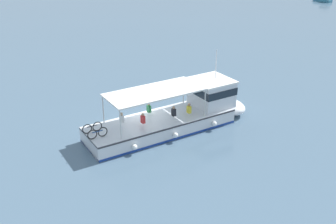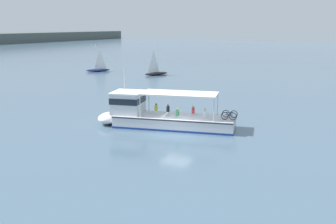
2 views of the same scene
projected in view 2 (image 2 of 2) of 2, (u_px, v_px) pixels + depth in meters
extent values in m
plane|color=slate|center=(176.00, 133.00, 33.21)|extent=(400.00, 400.00, 0.00)
cube|color=silver|center=(174.00, 122.00, 34.97)|extent=(5.69, 11.25, 1.10)
ellipsoid|color=silver|center=(110.00, 118.00, 36.42)|extent=(3.38, 2.84, 1.01)
cube|color=navy|center=(174.00, 126.00, 35.07)|extent=(5.73, 11.26, 0.16)
cube|color=#2D2D33|center=(174.00, 116.00, 34.87)|extent=(5.75, 11.27, 0.10)
cube|color=silver|center=(128.00, 103.00, 35.67)|extent=(3.26, 3.17, 1.90)
cube|color=#19232D|center=(128.00, 99.00, 35.60)|extent=(3.33, 3.23, 0.56)
cube|color=white|center=(128.00, 92.00, 35.45)|extent=(3.46, 3.37, 0.12)
cube|color=white|center=(179.00, 93.00, 34.30)|extent=(4.46, 7.21, 0.10)
cylinder|color=silver|center=(140.00, 106.00, 34.00)|extent=(0.08, 0.08, 2.00)
cylinder|color=silver|center=(149.00, 100.00, 36.58)|extent=(0.08, 0.08, 2.00)
cylinder|color=silver|center=(214.00, 110.00, 32.48)|extent=(0.08, 0.08, 2.00)
cylinder|color=silver|center=(218.00, 104.00, 35.06)|extent=(0.08, 0.08, 2.00)
cylinder|color=silver|center=(124.00, 79.00, 35.27)|extent=(0.06, 0.06, 2.20)
sphere|color=white|center=(144.00, 116.00, 37.47)|extent=(0.36, 0.36, 0.36)
sphere|color=white|center=(178.00, 118.00, 36.70)|extent=(0.36, 0.36, 0.36)
sphere|color=white|center=(210.00, 119.00, 35.97)|extent=(0.36, 0.36, 0.36)
torus|color=black|center=(225.00, 116.00, 33.29)|extent=(0.22, 0.66, 0.66)
torus|color=black|center=(233.00, 116.00, 33.13)|extent=(0.22, 0.66, 0.66)
cylinder|color=#232328|center=(229.00, 115.00, 33.18)|extent=(0.23, 0.69, 0.06)
torus|color=black|center=(226.00, 114.00, 34.14)|extent=(0.22, 0.66, 0.66)
torus|color=black|center=(234.00, 114.00, 33.98)|extent=(0.22, 0.66, 0.66)
cylinder|color=#1E478C|center=(230.00, 113.00, 34.04)|extent=(0.23, 0.69, 0.06)
cube|color=white|center=(205.00, 113.00, 33.72)|extent=(0.36, 0.29, 0.52)
sphere|color=beige|center=(205.00, 109.00, 33.64)|extent=(0.20, 0.20, 0.20)
cube|color=red|center=(193.00, 111.00, 34.76)|extent=(0.36, 0.29, 0.52)
sphere|color=tan|center=(193.00, 107.00, 34.68)|extent=(0.20, 0.20, 0.20)
cube|color=#338C4C|center=(177.00, 113.00, 33.81)|extent=(0.36, 0.29, 0.52)
sphere|color=tan|center=(177.00, 109.00, 33.73)|extent=(0.20, 0.20, 0.20)
cube|color=black|center=(168.00, 109.00, 35.44)|extent=(0.36, 0.29, 0.52)
sphere|color=tan|center=(168.00, 105.00, 35.36)|extent=(0.20, 0.20, 0.20)
cube|color=yellow|center=(156.00, 108.00, 35.87)|extent=(0.36, 0.29, 0.52)
sphere|color=#9E7051|center=(156.00, 104.00, 35.78)|extent=(0.20, 0.20, 0.20)
ellipsoid|color=#232328|center=(156.00, 74.00, 71.58)|extent=(4.88, 3.53, 0.60)
cylinder|color=silver|center=(157.00, 59.00, 71.15)|extent=(0.08, 0.08, 4.80)
pyramid|color=white|center=(154.00, 61.00, 70.73)|extent=(1.52, 0.87, 4.08)
ellipsoid|color=navy|center=(98.00, 70.00, 77.02)|extent=(4.48, 4.28, 0.60)
cylinder|color=silver|center=(96.00, 56.00, 76.33)|extent=(0.08, 0.08, 4.80)
pyramid|color=white|center=(100.00, 58.00, 76.70)|extent=(1.29, 1.20, 4.08)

